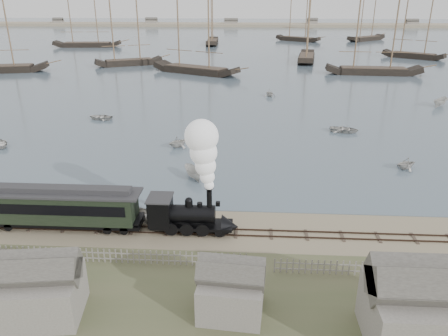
{
  "coord_description": "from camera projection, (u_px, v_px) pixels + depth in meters",
  "views": [
    {
      "loc": [
        2.93,
        -34.72,
        19.18
      ],
      "look_at": [
        0.56,
        4.26,
        3.5
      ],
      "focal_mm": 35.0,
      "sensor_mm": 36.0,
      "label": 1
    }
  ],
  "objects": [
    {
      "name": "ground",
      "position": [
        215.0,
        221.0,
        39.47
      ],
      "size": [
        600.0,
        600.0,
        0.0
      ],
      "primitive_type": "plane",
      "color": "tan",
      "rests_on": "ground"
    },
    {
      "name": "harbor_water",
      "position": [
        245.0,
        39.0,
        196.92
      ],
      "size": [
        600.0,
        336.0,
        0.06
      ],
      "primitive_type": "cube",
      "color": "#4A5E6A",
      "rests_on": "ground"
    },
    {
      "name": "rail_track",
      "position": [
        213.0,
        232.0,
        37.6
      ],
      "size": [
        120.0,
        1.8,
        0.16
      ],
      "color": "#33241B",
      "rests_on": "ground"
    },
    {
      "name": "picket_fence_west",
      "position": [
        123.0,
        263.0,
        33.35
      ],
      "size": [
        19.0,
        0.1,
        1.2
      ],
      "primitive_type": null,
      "color": "slate",
      "rests_on": "ground"
    },
    {
      "name": "picket_fence_east",
      "position": [
        377.0,
        276.0,
        31.82
      ],
      "size": [
        15.0,
        0.1,
        1.2
      ],
      "primitive_type": null,
      "color": "slate",
      "rests_on": "ground"
    },
    {
      "name": "shed_left",
      "position": [
        44.0,
        315.0,
        27.99
      ],
      "size": [
        5.0,
        4.0,
        4.1
      ],
      "primitive_type": null,
      "color": "slate",
      "rests_on": "ground"
    },
    {
      "name": "shed_mid",
      "position": [
        231.0,
        312.0,
        28.24
      ],
      "size": [
        4.0,
        3.5,
        3.6
      ],
      "primitive_type": null,
      "color": "slate",
      "rests_on": "ground"
    },
    {
      "name": "far_spit",
      "position": [
        247.0,
        26.0,
        271.04
      ],
      "size": [
        500.0,
        20.0,
        1.8
      ],
      "primitive_type": "cube",
      "color": "tan",
      "rests_on": "ground"
    },
    {
      "name": "locomotive",
      "position": [
        200.0,
        185.0,
        36.03
      ],
      "size": [
        7.68,
        2.87,
        9.57
      ],
      "color": "black",
      "rests_on": "ground"
    },
    {
      "name": "passenger_coach",
      "position": [
        60.0,
        206.0,
        37.55
      ],
      "size": [
        14.12,
        2.72,
        3.43
      ],
      "color": "black",
      "rests_on": "ground"
    },
    {
      "name": "beached_dinghy",
      "position": [
        147.0,
        216.0,
        39.55
      ],
      "size": [
        4.43,
        4.7,
        0.79
      ],
      "primitive_type": "imported",
      "rotation": [
        0.0,
        0.0,
        0.96
      ],
      "color": "#BAB8B1",
      "rests_on": "ground"
    },
    {
      "name": "rowboat_1",
      "position": [
        178.0,
        141.0,
        58.04
      ],
      "size": [
        3.85,
        3.87,
        1.55
      ],
      "primitive_type": "imported",
      "rotation": [
        0.0,
        0.0,
        2.32
      ],
      "color": "#BAB8B1",
      "rests_on": "harbor_water"
    },
    {
      "name": "rowboat_2",
      "position": [
        193.0,
        173.0,
        48.15
      ],
      "size": [
        3.52,
        2.9,
        1.3
      ],
      "primitive_type": "imported",
      "rotation": [
        0.0,
        0.0,
        3.72
      ],
      "color": "#BAB8B1",
      "rests_on": "harbor_water"
    },
    {
      "name": "rowboat_3",
      "position": [
        344.0,
        129.0,
        64.38
      ],
      "size": [
        3.96,
        4.83,
        0.87
      ],
      "primitive_type": "imported",
      "rotation": [
        0.0,
        0.0,
        1.32
      ],
      "color": "#BAB8B1",
      "rests_on": "harbor_water"
    },
    {
      "name": "rowboat_4",
      "position": [
        406.0,
        163.0,
        50.83
      ],
      "size": [
        3.19,
        3.38,
        1.41
      ],
      "primitive_type": "imported",
      "rotation": [
        0.0,
        0.0,
        5.13
      ],
      "color": "#BAB8B1",
      "rests_on": "harbor_water"
    },
    {
      "name": "rowboat_5",
      "position": [
        440.0,
        102.0,
        79.03
      ],
      "size": [
        3.81,
        3.91,
        1.53
      ],
      "primitive_type": "imported",
      "rotation": [
        0.0,
        0.0,
        2.33
      ],
      "color": "#BAB8B1",
      "rests_on": "harbor_water"
    },
    {
      "name": "rowboat_6",
      "position": [
        100.0,
        117.0,
        70.97
      ],
      "size": [
        3.45,
        4.38,
        0.82
      ],
      "primitive_type": "imported",
      "rotation": [
        0.0,
        0.0,
        4.54
      ],
      "color": "#BAB8B1",
      "rests_on": "harbor_water"
    },
    {
      "name": "rowboat_7",
      "position": [
        270.0,
        93.0,
        86.55
      ],
      "size": [
        3.44,
        3.25,
        1.44
      ],
      "primitive_type": "imported",
      "rotation": [
        0.0,
        0.0,
        0.41
      ],
      "color": "#BAB8B1",
      "rests_on": "harbor_water"
    },
    {
      "name": "schooner_1",
      "position": [
        126.0,
        29.0,
        120.42
      ],
      "size": [
        18.8,
        11.89,
        20.0
      ],
      "primitive_type": null,
      "rotation": [
        0.0,
        0.0,
        0.44
      ],
      "color": "black",
      "rests_on": "harbor_water"
    },
    {
      "name": "schooner_2",
      "position": [
        195.0,
        33.0,
        108.27
      ],
      "size": [
        23.74,
        15.97,
        20.0
      ],
      "primitive_type": null,
      "rotation": [
        0.0,
        0.0,
        -0.48
      ],
      "color": "black",
      "rests_on": "harbor_water"
    },
    {
      "name": "schooner_3",
      "position": [
        309.0,
        26.0,
        128.56
      ],
      "size": [
        8.09,
        22.11,
        20.0
      ],
      "primitive_type": null,
      "rotation": [
        0.0,
        0.0,
        1.42
      ],
      "color": "black",
      "rests_on": "harbor_water"
    },
    {
      "name": "schooner_4",
      "position": [
        378.0,
        33.0,
        106.83
      ],
      "size": [
        23.71,
        6.8,
        20.0
      ],
      "primitive_type": null,
      "rotation": [
        0.0,
        0.0,
        -0.06
      ],
      "color": "black",
      "rests_on": "harbor_water"
    },
    {
      "name": "schooner_5",
      "position": [
        418.0,
        25.0,
        133.84
      ],
      "size": [
        17.83,
        14.39,
        20.0
      ],
      "primitive_type": null,
      "rotation": [
        0.0,
        0.0,
        -0.62
      ],
      "color": "black",
      "rests_on": "harbor_water"
    },
    {
      "name": "schooner_6",
      "position": [
        84.0,
        19.0,
        163.12
      ],
      "size": [
        25.49,
        8.13,
        20.0
      ],
      "primitive_type": null,
      "rotation": [
        0.0,
        0.0,
        0.1
      ],
      "color": "black",
      "rests_on": "harbor_water"
    },
    {
      "name": "schooner_7",
      "position": [
        212.0,
        18.0,
        171.09
      ],
      "size": [
        5.05,
        19.92,
        20.0
      ],
      "primitive_type": null,
      "rotation": [
        0.0,
        0.0,
        1.59
      ],
      "color": "black",
      "rests_on": "harbor_water"
    },
    {
      "name": "schooner_8",
      "position": [
        299.0,
        16.0,
        183.14
      ],
      "size": [
        18.88,
        14.53,
        20.0
      ],
      "primitive_type": null,
      "rotation": [
        0.0,
        0.0,
        -0.58
      ],
      "color": "black",
      "rests_on": "harbor_water"
    },
    {
      "name": "schooner_9",
      "position": [
        369.0,
        16.0,
        185.16
      ],
      "size": [
        19.28,
        17.29,
        20.0
      ],
      "primitive_type": null,
      "rotation": [
        0.0,
        0.0,
        0.7
      ],
      "color": "black",
      "rests_on": "harbor_water"
    }
  ]
}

